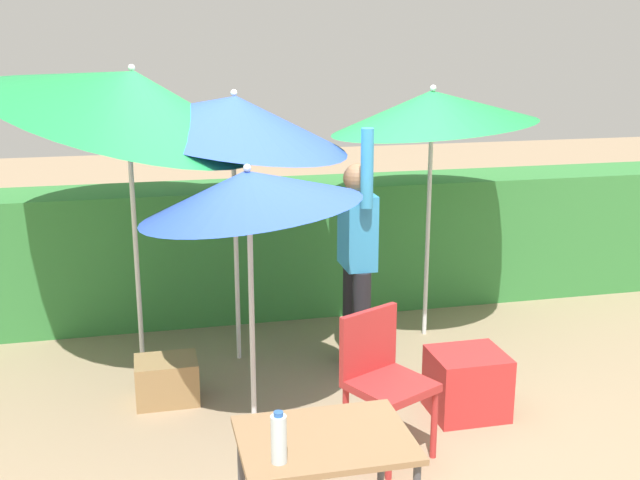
# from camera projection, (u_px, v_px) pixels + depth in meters

# --- Properties ---
(ground_plane) EXTENTS (24.00, 24.00, 0.00)m
(ground_plane) POSITION_uv_depth(u_px,v_px,m) (330.00, 401.00, 5.55)
(ground_plane) COLOR #9E8466
(hedge_row) EXTENTS (8.00, 0.70, 1.19)m
(hedge_row) POSITION_uv_depth(u_px,v_px,m) (279.00, 247.00, 7.26)
(hedge_row) COLOR #38843D
(hedge_row) RESTS_ON ground_plane
(umbrella_rainbow) EXTENTS (1.68, 1.66, 2.16)m
(umbrella_rainbow) POSITION_uv_depth(u_px,v_px,m) (432.00, 109.00, 6.27)
(umbrella_rainbow) COLOR silver
(umbrella_rainbow) RESTS_ON ground_plane
(umbrella_orange) EXTENTS (2.12, 2.05, 2.64)m
(umbrella_orange) POSITION_uv_depth(u_px,v_px,m) (130.00, 96.00, 5.59)
(umbrella_orange) COLOR silver
(umbrella_orange) RESTS_ON ground_plane
(umbrella_yellow) EXTENTS (1.45, 1.44, 1.80)m
(umbrella_yellow) POSITION_uv_depth(u_px,v_px,m) (248.00, 191.00, 4.95)
(umbrella_yellow) COLOR silver
(umbrella_yellow) RESTS_ON ground_plane
(umbrella_navy) EXTENTS (1.81, 1.78, 2.25)m
(umbrella_navy) POSITION_uv_depth(u_px,v_px,m) (233.00, 117.00, 5.81)
(umbrella_navy) COLOR silver
(umbrella_navy) RESTS_ON ground_plane
(person_vendor) EXTENTS (0.22, 0.55, 1.88)m
(person_vendor) POSITION_uv_depth(u_px,v_px,m) (357.00, 252.00, 5.86)
(person_vendor) COLOR black
(person_vendor) RESTS_ON ground_plane
(chair_plastic) EXTENTS (0.59, 0.59, 0.89)m
(chair_plastic) POSITION_uv_depth(u_px,v_px,m) (382.00, 375.00, 4.77)
(chair_plastic) COLOR #B72D2D
(chair_plastic) RESTS_ON ground_plane
(cooler_box) EXTENTS (0.49, 0.43, 0.44)m
(cooler_box) POSITION_uv_depth(u_px,v_px,m) (467.00, 383.00, 5.32)
(cooler_box) COLOR red
(cooler_box) RESTS_ON ground_plane
(crate_cardboard) EXTENTS (0.43, 0.33, 0.31)m
(crate_cardboard) POSITION_uv_depth(u_px,v_px,m) (167.00, 380.00, 5.52)
(crate_cardboard) COLOR #9E7A4C
(crate_cardboard) RESTS_ON ground_plane
(folding_table) EXTENTS (0.80, 0.60, 0.72)m
(folding_table) POSITION_uv_depth(u_px,v_px,m) (325.00, 453.00, 3.66)
(folding_table) COLOR #4C4C51
(folding_table) RESTS_ON ground_plane
(bottle_water) EXTENTS (0.07, 0.07, 0.24)m
(bottle_water) POSITION_uv_depth(u_px,v_px,m) (279.00, 438.00, 3.39)
(bottle_water) COLOR silver
(bottle_water) RESTS_ON folding_table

